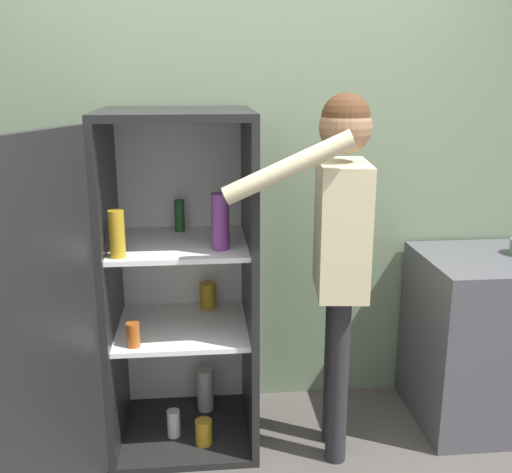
# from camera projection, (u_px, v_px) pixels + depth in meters

# --- Properties ---
(wall_back) EXTENTS (7.00, 0.06, 2.55)m
(wall_back) POSITION_uv_depth(u_px,v_px,m) (236.00, 176.00, 3.16)
(wall_back) COLOR gray
(wall_back) RESTS_ON ground_plane
(refrigerator) EXTENTS (1.01, 1.30, 1.64)m
(refrigerator) POSITION_uv_depth(u_px,v_px,m) (156.00, 292.00, 2.80)
(refrigerator) COLOR black
(refrigerator) RESTS_ON ground_plane
(person) EXTENTS (0.67, 0.51, 1.73)m
(person) POSITION_uv_depth(u_px,v_px,m) (340.00, 230.00, 2.68)
(person) COLOR #262628
(person) RESTS_ON ground_plane
(counter) EXTENTS (0.79, 0.65, 0.91)m
(counter) POSITION_uv_depth(u_px,v_px,m) (493.00, 339.00, 3.14)
(counter) COLOR #4C4C51
(counter) RESTS_ON ground_plane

